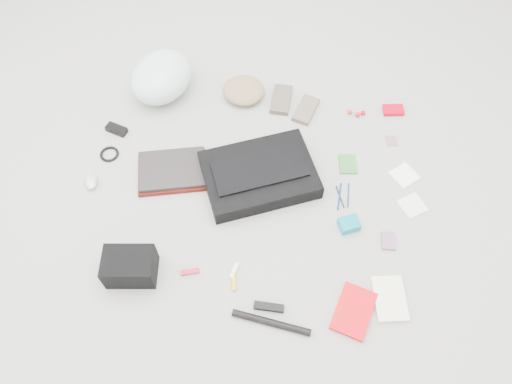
# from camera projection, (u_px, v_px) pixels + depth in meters

# --- Properties ---
(ground_plane) EXTENTS (4.00, 4.00, 0.00)m
(ground_plane) POSITION_uv_depth(u_px,v_px,m) (256.00, 198.00, 2.31)
(ground_plane) COLOR gray
(messenger_bag) EXTENTS (0.60, 0.52, 0.08)m
(messenger_bag) POSITION_uv_depth(u_px,v_px,m) (259.00, 175.00, 2.32)
(messenger_bag) COLOR black
(messenger_bag) RESTS_ON ground_plane
(bag_flap) EXTENTS (0.46, 0.34, 0.01)m
(bag_flap) POSITION_uv_depth(u_px,v_px,m) (259.00, 169.00, 2.28)
(bag_flap) COLOR black
(bag_flap) RESTS_ON messenger_bag
(laptop_sleeve) EXTENTS (0.37, 0.30, 0.02)m
(laptop_sleeve) POSITION_uv_depth(u_px,v_px,m) (173.00, 172.00, 2.37)
(laptop_sleeve) COLOR #54100B
(laptop_sleeve) RESTS_ON ground_plane
(laptop) EXTENTS (0.35, 0.28, 0.02)m
(laptop) POSITION_uv_depth(u_px,v_px,m) (172.00, 169.00, 2.35)
(laptop) COLOR black
(laptop) RESTS_ON laptop_sleeve
(bike_helmet) EXTENTS (0.40, 0.44, 0.22)m
(bike_helmet) POSITION_uv_depth(u_px,v_px,m) (162.00, 77.00, 2.56)
(bike_helmet) COLOR silver
(bike_helmet) RESTS_ON ground_plane
(beanie) EXTENTS (0.28, 0.28, 0.08)m
(beanie) POSITION_uv_depth(u_px,v_px,m) (244.00, 90.00, 2.60)
(beanie) COLOR #85694C
(beanie) RESTS_ON ground_plane
(mitten_left) EXTENTS (0.11, 0.19, 0.03)m
(mitten_left) POSITION_uv_depth(u_px,v_px,m) (281.00, 100.00, 2.60)
(mitten_left) COLOR #52493D
(mitten_left) RESTS_ON ground_plane
(mitten_right) EXTENTS (0.14, 0.20, 0.03)m
(mitten_right) POSITION_uv_depth(u_px,v_px,m) (306.00, 110.00, 2.57)
(mitten_right) COLOR brown
(mitten_right) RESTS_ON ground_plane
(power_brick) EXTENTS (0.12, 0.08, 0.03)m
(power_brick) POSITION_uv_depth(u_px,v_px,m) (117.00, 129.00, 2.50)
(power_brick) COLOR black
(power_brick) RESTS_ON ground_plane
(cable_coil) EXTENTS (0.10, 0.10, 0.01)m
(cable_coil) POSITION_uv_depth(u_px,v_px,m) (109.00, 154.00, 2.43)
(cable_coil) COLOR black
(cable_coil) RESTS_ON ground_plane
(mouse) EXTENTS (0.08, 0.10, 0.03)m
(mouse) POSITION_uv_depth(u_px,v_px,m) (91.00, 182.00, 2.33)
(mouse) COLOR #A7A5B0
(mouse) RESTS_ON ground_plane
(camera_bag) EXTENTS (0.22, 0.17, 0.14)m
(camera_bag) POSITION_uv_depth(u_px,v_px,m) (130.00, 267.00, 2.05)
(camera_bag) COLOR black
(camera_bag) RESTS_ON ground_plane
(multitool) EXTENTS (0.08, 0.04, 0.01)m
(multitool) POSITION_uv_depth(u_px,v_px,m) (190.00, 272.00, 2.11)
(multitool) COLOR #AC1626
(multitool) RESTS_ON ground_plane
(toiletry_tube_white) EXTENTS (0.04, 0.07, 0.02)m
(toiletry_tube_white) POSITION_uv_depth(u_px,v_px,m) (234.00, 270.00, 2.11)
(toiletry_tube_white) COLOR white
(toiletry_tube_white) RESTS_ON ground_plane
(toiletry_tube_orange) EXTENTS (0.03, 0.07, 0.02)m
(toiletry_tube_orange) POSITION_uv_depth(u_px,v_px,m) (234.00, 283.00, 2.08)
(toiletry_tube_orange) COLOR orange
(toiletry_tube_orange) RESTS_ON ground_plane
(u_lock) EXTENTS (0.12, 0.04, 0.02)m
(u_lock) POSITION_uv_depth(u_px,v_px,m) (269.00, 307.00, 2.02)
(u_lock) COLOR black
(u_lock) RESTS_ON ground_plane
(bike_pump) EXTENTS (0.32, 0.08, 0.03)m
(bike_pump) POSITION_uv_depth(u_px,v_px,m) (271.00, 323.00, 1.99)
(bike_pump) COLOR black
(bike_pump) RESTS_ON ground_plane
(book_red) EXTENTS (0.20, 0.24, 0.02)m
(book_red) POSITION_uv_depth(u_px,v_px,m) (354.00, 311.00, 2.01)
(book_red) COLOR red
(book_red) RESTS_ON ground_plane
(book_white) EXTENTS (0.15, 0.21, 0.02)m
(book_white) POSITION_uv_depth(u_px,v_px,m) (390.00, 299.00, 2.04)
(book_white) COLOR beige
(book_white) RESTS_ON ground_plane
(notepad) EXTENTS (0.09, 0.12, 0.01)m
(notepad) POSITION_uv_depth(u_px,v_px,m) (348.00, 164.00, 2.40)
(notepad) COLOR #2B702D
(notepad) RESTS_ON ground_plane
(pen_blue) EXTENTS (0.02, 0.15, 0.01)m
(pen_blue) POSITION_uv_depth(u_px,v_px,m) (339.00, 196.00, 2.31)
(pen_blue) COLOR navy
(pen_blue) RESTS_ON ground_plane
(pen_black) EXTENTS (0.05, 0.12, 0.01)m
(pen_black) POSITION_uv_depth(u_px,v_px,m) (340.00, 197.00, 2.30)
(pen_black) COLOR black
(pen_black) RESTS_ON ground_plane
(pen_navy) EXTENTS (0.01, 0.13, 0.01)m
(pen_navy) POSITION_uv_depth(u_px,v_px,m) (348.00, 195.00, 2.31)
(pen_navy) COLOR navy
(pen_navy) RESTS_ON ground_plane
(accordion_wallet) EXTENTS (0.11, 0.10, 0.04)m
(accordion_wallet) POSITION_uv_depth(u_px,v_px,m) (349.00, 224.00, 2.21)
(accordion_wallet) COLOR #02798E
(accordion_wallet) RESTS_ON ground_plane
(card_deck) EXTENTS (0.06, 0.09, 0.02)m
(card_deck) POSITION_uv_depth(u_px,v_px,m) (388.00, 241.00, 2.18)
(card_deck) COLOR slate
(card_deck) RESTS_ON ground_plane
(napkin_top) EXTENTS (0.15, 0.15, 0.01)m
(napkin_top) POSITION_uv_depth(u_px,v_px,m) (404.00, 175.00, 2.37)
(napkin_top) COLOR white
(napkin_top) RESTS_ON ground_plane
(napkin_bottom) EXTENTS (0.15, 0.15, 0.01)m
(napkin_bottom) POSITION_uv_depth(u_px,v_px,m) (412.00, 206.00, 2.28)
(napkin_bottom) COLOR silver
(napkin_bottom) RESTS_ON ground_plane
(lollipop_a) EXTENTS (0.03, 0.03, 0.02)m
(lollipop_a) POSITION_uv_depth(u_px,v_px,m) (350.00, 112.00, 2.56)
(lollipop_a) COLOR #A53117
(lollipop_a) RESTS_ON ground_plane
(lollipop_b) EXTENTS (0.03, 0.03, 0.03)m
(lollipop_b) POSITION_uv_depth(u_px,v_px,m) (358.00, 114.00, 2.55)
(lollipop_b) COLOR red
(lollipop_b) RESTS_ON ground_plane
(lollipop_c) EXTENTS (0.03, 0.03, 0.03)m
(lollipop_c) POSITION_uv_depth(u_px,v_px,m) (363.00, 113.00, 2.56)
(lollipop_c) COLOR #CA010C
(lollipop_c) RESTS_ON ground_plane
(altoids_tin) EXTENTS (0.11, 0.08, 0.02)m
(altoids_tin) POSITION_uv_depth(u_px,v_px,m) (393.00, 110.00, 2.57)
(altoids_tin) COLOR #B90016
(altoids_tin) RESTS_ON ground_plane
(stamp_sheet) EXTENTS (0.06, 0.07, 0.00)m
(stamp_sheet) POSITION_uv_depth(u_px,v_px,m) (392.00, 141.00, 2.48)
(stamp_sheet) COLOR #8F5D78
(stamp_sheet) RESTS_ON ground_plane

